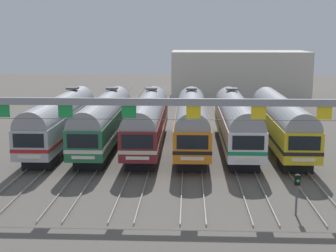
{
  "coord_description": "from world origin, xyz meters",
  "views": [
    {
      "loc": [
        1.67,
        -42.99,
        10.46
      ],
      "look_at": [
        -0.1,
        -1.14,
        2.35
      ],
      "focal_mm": 51.75,
      "sensor_mm": 36.0,
      "label": 1
    }
  ],
  "objects_px": {
    "commuter_train_orange": "(192,120)",
    "commuter_train_white": "(236,120)",
    "commuter_train_green": "(104,119)",
    "commuter_train_maroon": "(148,120)",
    "catenary_gantry": "(161,117)",
    "yard_signal_mast": "(297,187)",
    "commuter_train_yellow": "(281,121)",
    "commuter_train_stainless": "(60,119)"
  },
  "relations": [
    {
      "from": "commuter_train_orange",
      "to": "commuter_train_white",
      "type": "height_order",
      "value": "same"
    },
    {
      "from": "commuter_train_green",
      "to": "catenary_gantry",
      "type": "distance_m",
      "value": 15.0
    },
    {
      "from": "catenary_gantry",
      "to": "yard_signal_mast",
      "type": "relative_size",
      "value": 10.22
    },
    {
      "from": "commuter_train_maroon",
      "to": "yard_signal_mast",
      "type": "height_order",
      "value": "commuter_train_maroon"
    },
    {
      "from": "catenary_gantry",
      "to": "yard_signal_mast",
      "type": "distance_m",
      "value": 9.12
    },
    {
      "from": "commuter_train_green",
      "to": "commuter_train_maroon",
      "type": "distance_m",
      "value": 3.99
    },
    {
      "from": "commuter_train_orange",
      "to": "commuter_train_yellow",
      "type": "relative_size",
      "value": 1.0
    },
    {
      "from": "commuter_train_stainless",
      "to": "commuter_train_green",
      "type": "bearing_deg",
      "value": 0.0
    },
    {
      "from": "commuter_train_stainless",
      "to": "commuter_train_maroon",
      "type": "bearing_deg",
      "value": 0.0
    },
    {
      "from": "commuter_train_maroon",
      "to": "catenary_gantry",
      "type": "bearing_deg",
      "value": -81.59
    },
    {
      "from": "commuter_train_maroon",
      "to": "commuter_train_yellow",
      "type": "xyz_separation_m",
      "value": [
        11.98,
        -0.0,
        -0.0
      ]
    },
    {
      "from": "commuter_train_maroon",
      "to": "yard_signal_mast",
      "type": "distance_m",
      "value": 18.9
    },
    {
      "from": "commuter_train_stainless",
      "to": "commuter_train_orange",
      "type": "xyz_separation_m",
      "value": [
        11.98,
        0.0,
        0.0
      ]
    },
    {
      "from": "yard_signal_mast",
      "to": "commuter_train_orange",
      "type": "bearing_deg",
      "value": 110.5
    },
    {
      "from": "commuter_train_stainless",
      "to": "yard_signal_mast",
      "type": "height_order",
      "value": "commuter_train_stainless"
    },
    {
      "from": "commuter_train_stainless",
      "to": "catenary_gantry",
      "type": "bearing_deg",
      "value": -53.52
    },
    {
      "from": "commuter_train_orange",
      "to": "commuter_train_white",
      "type": "relative_size",
      "value": 1.0
    },
    {
      "from": "commuter_train_green",
      "to": "catenary_gantry",
      "type": "bearing_deg",
      "value": -66.07
    },
    {
      "from": "commuter_train_orange",
      "to": "commuter_train_yellow",
      "type": "xyz_separation_m",
      "value": [
        7.99,
        -0.0,
        -0.0
      ]
    },
    {
      "from": "commuter_train_green",
      "to": "catenary_gantry",
      "type": "height_order",
      "value": "catenary_gantry"
    },
    {
      "from": "commuter_train_orange",
      "to": "catenary_gantry",
      "type": "relative_size",
      "value": 0.72
    },
    {
      "from": "commuter_train_yellow",
      "to": "commuter_train_orange",
      "type": "bearing_deg",
      "value": 179.97
    },
    {
      "from": "commuter_train_orange",
      "to": "catenary_gantry",
      "type": "distance_m",
      "value": 13.9
    },
    {
      "from": "commuter_train_green",
      "to": "commuter_train_orange",
      "type": "bearing_deg",
      "value": 0.0
    },
    {
      "from": "commuter_train_white",
      "to": "yard_signal_mast",
      "type": "distance_m",
      "value": 16.17
    },
    {
      "from": "commuter_train_maroon",
      "to": "commuter_train_orange",
      "type": "xyz_separation_m",
      "value": [
        3.99,
        0.0,
        0.0
      ]
    },
    {
      "from": "commuter_train_stainless",
      "to": "commuter_train_green",
      "type": "relative_size",
      "value": 1.0
    },
    {
      "from": "commuter_train_stainless",
      "to": "catenary_gantry",
      "type": "xyz_separation_m",
      "value": [
        9.98,
        -13.5,
        2.65
      ]
    },
    {
      "from": "commuter_train_stainless",
      "to": "yard_signal_mast",
      "type": "bearing_deg",
      "value": -41.71
    },
    {
      "from": "commuter_train_orange",
      "to": "yard_signal_mast",
      "type": "distance_m",
      "value": 17.13
    },
    {
      "from": "commuter_train_green",
      "to": "commuter_train_orange",
      "type": "xyz_separation_m",
      "value": [
        7.99,
        0.0,
        0.0
      ]
    },
    {
      "from": "commuter_train_orange",
      "to": "commuter_train_stainless",
      "type": "bearing_deg",
      "value": 180.0
    },
    {
      "from": "commuter_train_stainless",
      "to": "catenary_gantry",
      "type": "distance_m",
      "value": 17.0
    },
    {
      "from": "commuter_train_stainless",
      "to": "commuter_train_yellow",
      "type": "distance_m",
      "value": 19.97
    },
    {
      "from": "commuter_train_stainless",
      "to": "commuter_train_yellow",
      "type": "xyz_separation_m",
      "value": [
        19.97,
        -0.0,
        -0.0
      ]
    },
    {
      "from": "commuter_train_white",
      "to": "commuter_train_yellow",
      "type": "xyz_separation_m",
      "value": [
        3.99,
        -0.0,
        -0.0
      ]
    },
    {
      "from": "commuter_train_maroon",
      "to": "catenary_gantry",
      "type": "height_order",
      "value": "catenary_gantry"
    },
    {
      "from": "commuter_train_stainless",
      "to": "commuter_train_orange",
      "type": "distance_m",
      "value": 11.98
    },
    {
      "from": "commuter_train_white",
      "to": "yard_signal_mast",
      "type": "xyz_separation_m",
      "value": [
        2.0,
        -16.02,
        -0.95
      ]
    },
    {
      "from": "commuter_train_green",
      "to": "commuter_train_white",
      "type": "relative_size",
      "value": 1.0
    },
    {
      "from": "commuter_train_orange",
      "to": "commuter_train_white",
      "type": "xyz_separation_m",
      "value": [
        3.99,
        0.0,
        0.0
      ]
    },
    {
      "from": "commuter_train_maroon",
      "to": "commuter_train_orange",
      "type": "relative_size",
      "value": 1.0
    }
  ]
}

